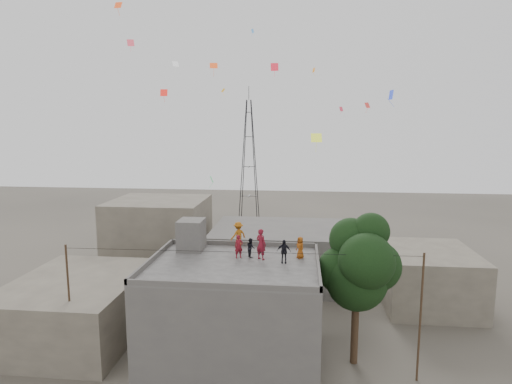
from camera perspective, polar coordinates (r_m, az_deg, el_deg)
ground at (r=28.03m, az=-2.89°, el=-21.46°), size 140.00×140.00×0.00m
main_building at (r=26.63m, az=-2.95°, el=-15.78°), size 10.00×8.00×6.10m
parapet at (r=25.47m, az=-3.00°, el=-9.21°), size 10.00×8.00×0.30m
stair_head_box at (r=28.33m, az=-8.62°, el=-5.66°), size 1.60×1.80×2.00m
neighbor_west at (r=32.24m, az=-22.64°, el=-14.00°), size 8.00×10.00×4.00m
neighbor_north at (r=39.70m, az=3.14°, el=-8.27°), size 12.00×9.00×5.00m
neighbor_northwest at (r=43.57m, az=-12.75°, el=-5.57°), size 9.00×8.00×7.00m
neighbor_east at (r=37.35m, az=21.84°, el=-10.49°), size 7.00×8.00×4.40m
tree at (r=26.02m, az=13.68°, el=-9.40°), size 4.90×4.60×9.10m
utility_line at (r=25.12m, az=-2.25°, el=-15.40°), size 20.12×0.62×7.40m
transmission_tower at (r=64.60m, az=-0.95°, el=4.26°), size 2.97×2.97×20.01m
person_red_adult at (r=26.02m, az=0.68°, el=-6.98°), size 0.83×0.76×1.89m
person_orange_child at (r=26.49m, az=5.91°, el=-7.37°), size 0.72×0.78×1.33m
person_dark_child at (r=26.61m, az=-0.71°, el=-7.41°), size 0.66×0.72×1.19m
person_dark_adult at (r=25.50m, az=3.72°, el=-7.90°), size 0.82×0.34×1.40m
person_orange_adult at (r=28.53m, az=-2.38°, el=-5.73°), size 1.27×1.23×1.74m
person_red_child at (r=26.40m, az=-2.31°, el=-7.28°), size 0.62×0.53×1.43m
kites at (r=30.67m, az=-0.54°, el=13.92°), size 16.89×16.87×12.81m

